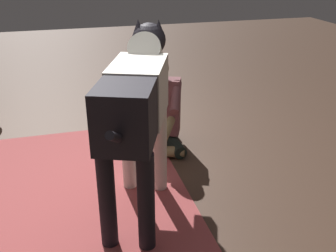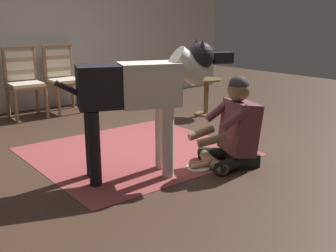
# 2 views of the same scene
# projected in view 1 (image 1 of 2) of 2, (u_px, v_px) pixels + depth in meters

# --- Properties ---
(ground_plane) EXTENTS (12.69, 12.69, 0.00)m
(ground_plane) POSITION_uv_depth(u_px,v_px,m) (74.00, 178.00, 3.06)
(ground_plane) COLOR #402C20
(area_rug) EXTENTS (2.02, 1.86, 0.01)m
(area_rug) POSITION_uv_depth(u_px,v_px,m) (57.00, 190.00, 2.90)
(area_rug) COLOR #983E3F
(area_rug) RESTS_ON ground
(person_sitting_on_floor) EXTENTS (0.69, 0.61, 0.85)m
(person_sitting_on_floor) POSITION_uv_depth(u_px,v_px,m) (157.00, 109.00, 3.43)
(person_sitting_on_floor) COLOR black
(person_sitting_on_floor) RESTS_ON ground
(large_dog) EXTENTS (1.46, 0.69, 1.18)m
(large_dog) POSITION_uv_depth(u_px,v_px,m) (138.00, 99.00, 2.46)
(large_dog) COLOR silver
(large_dog) RESTS_ON ground
(hot_dog_on_plate) EXTENTS (0.23, 0.23, 0.06)m
(hot_dog_on_plate) POSITION_uv_depth(u_px,v_px,m) (151.00, 162.00, 3.24)
(hot_dog_on_plate) COLOR silver
(hot_dog_on_plate) RESTS_ON ground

